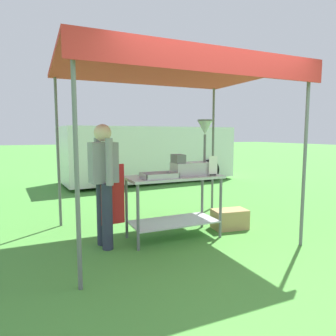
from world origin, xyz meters
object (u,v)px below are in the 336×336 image
Objects in this scene: donut_cart at (174,193)px; vendor at (104,179)px; donut_fryer at (193,158)px; van_white at (149,153)px; supply_crate at (230,219)px; menu_sign at (213,167)px; donut_tray at (160,176)px; stall_canopy at (171,74)px.

donut_cart is 0.83× the size of vendor.
donut_fryer is (0.31, -0.00, 0.49)m from donut_cart.
vendor is 5.66m from van_white.
van_white is (2.51, 5.07, -0.03)m from vendor.
donut_fryer is 0.49× the size of vendor.
van_white reaches higher than supply_crate.
donut_cart is 4.85× the size of menu_sign.
donut_tray is (-0.26, -0.12, 0.27)m from donut_cart.
van_white is (1.80, 5.24, -0.04)m from donut_tray.
donut_cart is 1.69× the size of donut_fryer.
donut_fryer is (0.57, 0.11, 0.22)m from donut_tray.
menu_sign is 1.00m from supply_crate.
vendor is (-1.50, 0.23, -0.11)m from menu_sign.
donut_cart is 0.25× the size of van_white.
vendor reaches higher than menu_sign.
menu_sign is at bearing -100.75° from van_white.
donut_fryer is at bearing -103.49° from van_white.
donut_tray reaches higher than donut_cart.
vendor reaches higher than supply_crate.
stall_canopy is at bearing 161.68° from donut_fryer.
van_white reaches higher than vendor.
donut_tray is 0.73m from vendor.
donut_cart is at bearing 24.03° from donut_tray.
donut_cart is at bearing -90.00° from stall_canopy.
van_white is at bearing 83.82° from supply_crate.
vendor is (-0.71, 0.17, -0.02)m from donut_tray.
donut_cart is 5.35m from van_white.
vendor is at bearing 166.76° from donut_tray.
stall_canopy is 11.13× the size of menu_sign.
supply_crate is (0.46, 0.21, -0.87)m from menu_sign.
stall_canopy is at bearing 175.83° from supply_crate.
vendor is (-1.28, 0.05, -0.24)m from donut_fryer.
donut_fryer is 1.20m from supply_crate.
donut_fryer and van_white have the same top height.
donut_cart is at bearing -178.49° from supply_crate.
menu_sign is at bearing -38.71° from donut_fryer.
stall_canopy is 6.62× the size of donut_tray.
stall_canopy reaches higher than donut_tray.
donut_tray is at bearing -108.98° from van_white.
supply_crate is at bearing -96.18° from van_white.
donut_tray reaches higher than supply_crate.
donut_tray is at bearing -155.97° from donut_cart.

